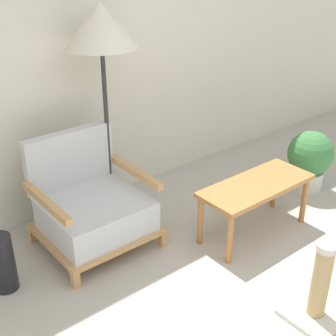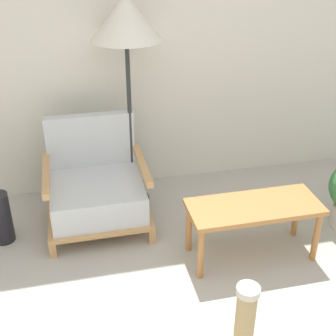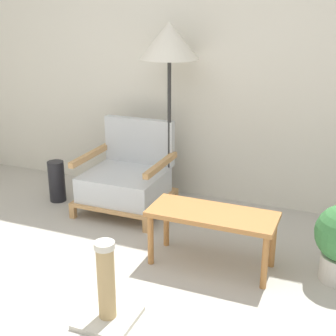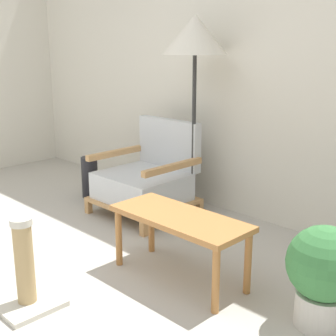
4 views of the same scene
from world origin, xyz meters
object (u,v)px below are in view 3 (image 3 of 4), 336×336
Objects in this scene: floor_lamp at (169,46)px; coffee_table at (212,220)px; armchair at (127,178)px; vase at (57,181)px; scratching_post at (107,294)px.

coffee_table is at bearing -52.40° from floor_lamp.
coffee_table is (1.01, -0.66, 0.06)m from armchair.
armchair is 1.23m from floor_lamp.
vase is 1.95m from scratching_post.
scratching_post is at bearing -46.51° from vase.
coffee_table is 2.29× the size of vase.
armchair is 1.63m from scratching_post.
coffee_table is at bearing 65.46° from scratching_post.
armchair reaches higher than scratching_post.
armchair is at bearing 112.69° from scratching_post.
scratching_post is at bearing -114.54° from coffee_table.
floor_lamp is 4.22× the size of vase.
floor_lamp is 1.67m from vase.
scratching_post is (1.34, -1.41, -0.01)m from vase.
floor_lamp is (0.32, 0.25, 1.17)m from armchair.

